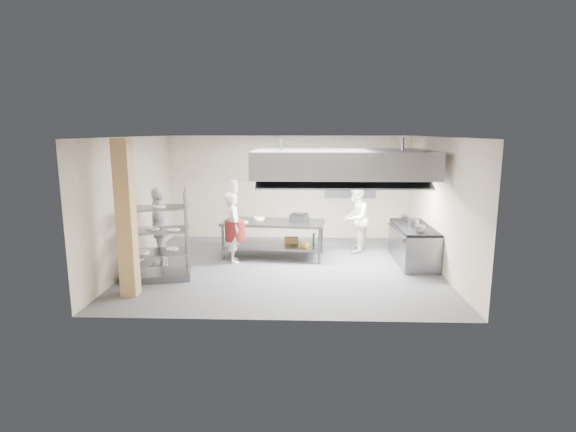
{
  "coord_description": "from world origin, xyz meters",
  "views": [
    {
      "loc": [
        0.44,
        -10.07,
        3.12
      ],
      "look_at": [
        0.08,
        0.2,
        1.18
      ],
      "focal_mm": 28.0,
      "sensor_mm": 36.0,
      "label": 1
    }
  ],
  "objects_px": {
    "cooking_range": "(413,245)",
    "chef_plating": "(160,228)",
    "chef_head": "(233,227)",
    "griddle": "(299,218)",
    "stockpot": "(413,223)",
    "pass_rack": "(158,235)",
    "island": "(274,239)",
    "chef_line": "(355,218)"
  },
  "relations": [
    {
      "from": "chef_plating",
      "to": "griddle",
      "type": "distance_m",
      "value": 3.31
    },
    {
      "from": "cooking_range",
      "to": "chef_line",
      "type": "distance_m",
      "value": 1.67
    },
    {
      "from": "pass_rack",
      "to": "chef_head",
      "type": "distance_m",
      "value": 1.92
    },
    {
      "from": "chef_head",
      "to": "griddle",
      "type": "relative_size",
      "value": 4.18
    },
    {
      "from": "griddle",
      "to": "chef_head",
      "type": "bearing_deg",
      "value": -145.12
    },
    {
      "from": "chef_head",
      "to": "chef_line",
      "type": "relative_size",
      "value": 0.97
    },
    {
      "from": "cooking_range",
      "to": "chef_plating",
      "type": "height_order",
      "value": "chef_plating"
    },
    {
      "from": "chef_line",
      "to": "chef_plating",
      "type": "xyz_separation_m",
      "value": [
        -4.63,
        -1.6,
        0.06
      ]
    },
    {
      "from": "island",
      "to": "griddle",
      "type": "relative_size",
      "value": 6.19
    },
    {
      "from": "pass_rack",
      "to": "chef_plating",
      "type": "height_order",
      "value": "pass_rack"
    },
    {
      "from": "cooking_range",
      "to": "chef_head",
      "type": "height_order",
      "value": "chef_head"
    },
    {
      "from": "chef_head",
      "to": "chef_line",
      "type": "bearing_deg",
      "value": -86.66
    },
    {
      "from": "chef_line",
      "to": "griddle",
      "type": "xyz_separation_m",
      "value": [
        -1.46,
        -0.65,
        0.12
      ]
    },
    {
      "from": "stockpot",
      "to": "chef_line",
      "type": "bearing_deg",
      "value": 140.92
    },
    {
      "from": "chef_line",
      "to": "cooking_range",
      "type": "bearing_deg",
      "value": 71.71
    },
    {
      "from": "pass_rack",
      "to": "chef_head",
      "type": "height_order",
      "value": "pass_rack"
    },
    {
      "from": "chef_head",
      "to": "chef_plating",
      "type": "xyz_separation_m",
      "value": [
        -1.59,
        -0.54,
        0.09
      ]
    },
    {
      "from": "pass_rack",
      "to": "chef_line",
      "type": "distance_m",
      "value": 5.02
    },
    {
      "from": "chef_head",
      "to": "chef_plating",
      "type": "bearing_deg",
      "value": 93.02
    },
    {
      "from": "pass_rack",
      "to": "cooking_range",
      "type": "bearing_deg",
      "value": 0.8
    },
    {
      "from": "chef_head",
      "to": "stockpot",
      "type": "relative_size",
      "value": 6.52
    },
    {
      "from": "cooking_range",
      "to": "chef_plating",
      "type": "bearing_deg",
      "value": -173.71
    },
    {
      "from": "pass_rack",
      "to": "cooking_range",
      "type": "height_order",
      "value": "pass_rack"
    },
    {
      "from": "chef_head",
      "to": "griddle",
      "type": "bearing_deg",
      "value": -91.38
    },
    {
      "from": "pass_rack",
      "to": "chef_line",
      "type": "height_order",
      "value": "pass_rack"
    },
    {
      "from": "chef_plating",
      "to": "stockpot",
      "type": "height_order",
      "value": "chef_plating"
    },
    {
      "from": "cooking_range",
      "to": "chef_head",
      "type": "xyz_separation_m",
      "value": [
        -4.32,
        -0.11,
        0.44
      ]
    },
    {
      "from": "pass_rack",
      "to": "stockpot",
      "type": "height_order",
      "value": "pass_rack"
    },
    {
      "from": "pass_rack",
      "to": "chef_line",
      "type": "bearing_deg",
      "value": 14.98
    },
    {
      "from": "chef_head",
      "to": "chef_plating",
      "type": "distance_m",
      "value": 1.69
    },
    {
      "from": "island",
      "to": "cooking_range",
      "type": "xyz_separation_m",
      "value": [
        3.39,
        -0.39,
        -0.04
      ]
    },
    {
      "from": "pass_rack",
      "to": "stockpot",
      "type": "distance_m",
      "value": 5.84
    },
    {
      "from": "island",
      "to": "stockpot",
      "type": "xyz_separation_m",
      "value": [
        3.35,
        -0.45,
        0.54
      ]
    },
    {
      "from": "chef_head",
      "to": "griddle",
      "type": "xyz_separation_m",
      "value": [
        1.57,
        0.41,
        0.15
      ]
    },
    {
      "from": "griddle",
      "to": "chef_plating",
      "type": "bearing_deg",
      "value": -142.88
    },
    {
      "from": "island",
      "to": "chef_line",
      "type": "relative_size",
      "value": 1.43
    },
    {
      "from": "chef_head",
      "to": "griddle",
      "type": "distance_m",
      "value": 1.63
    },
    {
      "from": "cooking_range",
      "to": "griddle",
      "type": "height_order",
      "value": "griddle"
    },
    {
      "from": "pass_rack",
      "to": "griddle",
      "type": "xyz_separation_m",
      "value": [
        2.97,
        1.71,
        0.05
      ]
    },
    {
      "from": "chef_head",
      "to": "griddle",
      "type": "height_order",
      "value": "chef_head"
    },
    {
      "from": "chef_head",
      "to": "chef_plating",
      "type": "relative_size",
      "value": 0.9
    },
    {
      "from": "chef_line",
      "to": "griddle",
      "type": "height_order",
      "value": "chef_line"
    }
  ]
}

